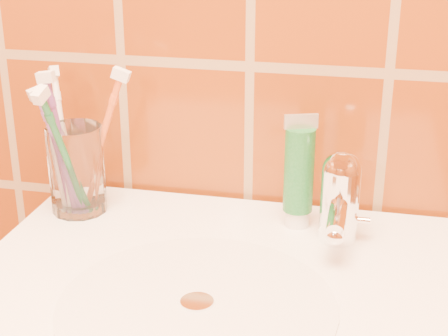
# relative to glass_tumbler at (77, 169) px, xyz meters

# --- Properties ---
(glass_tumbler) EXTENTS (0.10, 0.10, 0.12)m
(glass_tumbler) POSITION_rel_glass_tumbler_xyz_m (0.00, 0.00, 0.00)
(glass_tumbler) COLOR white
(glass_tumbler) RESTS_ON pedestal_sink
(toothpaste_tube) EXTENTS (0.04, 0.04, 0.15)m
(toothpaste_tube) POSITION_rel_glass_tumbler_xyz_m (0.30, 0.02, 0.01)
(toothpaste_tube) COLOR white
(toothpaste_tube) RESTS_ON pedestal_sink
(faucet) EXTENTS (0.05, 0.11, 0.12)m
(faucet) POSITION_rel_glass_tumbler_xyz_m (0.35, -0.01, 0.00)
(faucet) COLOR white
(faucet) RESTS_ON pedestal_sink
(toothbrush_0) EXTENTS (0.05, 0.05, 0.21)m
(toothbrush_0) POSITION_rel_glass_tumbler_xyz_m (-0.01, -0.01, 0.04)
(toothbrush_0) COLOR #7B408A
(toothbrush_0) RESTS_ON glass_tumbler
(toothbrush_1) EXTENTS (0.11, 0.11, 0.20)m
(toothbrush_1) POSITION_rel_glass_tumbler_xyz_m (-0.01, -0.02, 0.03)
(toothbrush_1) COLOR #874EA7
(toothbrush_1) RESTS_ON glass_tumbler
(toothbrush_2) EXTENTS (0.06, 0.17, 0.22)m
(toothbrush_2) POSITION_rel_glass_tumbler_xyz_m (0.00, -0.04, 0.04)
(toothbrush_2) COLOR #1D6F3B
(toothbrush_2) RESTS_ON glass_tumbler
(toothbrush_3) EXTENTS (0.10, 0.10, 0.20)m
(toothbrush_3) POSITION_rel_glass_tumbler_xyz_m (0.03, 0.01, 0.04)
(toothbrush_3) COLOR orange
(toothbrush_3) RESTS_ON glass_tumbler
(toothbrush_4) EXTENTS (0.13, 0.15, 0.21)m
(toothbrush_4) POSITION_rel_glass_tumbler_xyz_m (-0.03, 0.02, 0.03)
(toothbrush_4) COLOR white
(toothbrush_4) RESTS_ON glass_tumbler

